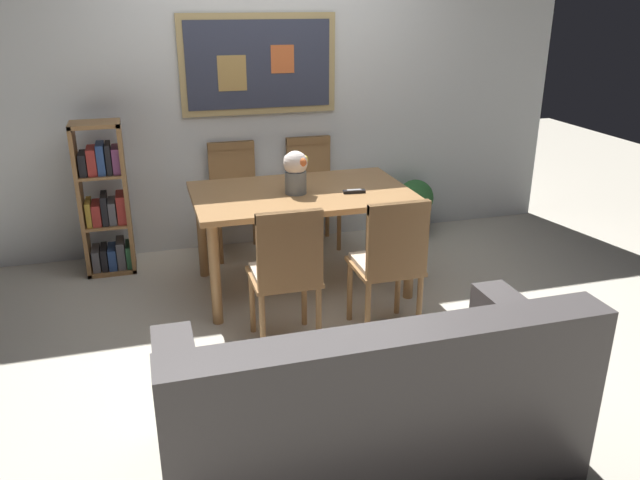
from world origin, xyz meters
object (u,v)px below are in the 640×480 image
dining_chair_far_left (235,189)px  potted_ivy (415,207)px  dining_chair_near_left (286,267)px  leather_couch (369,410)px  bookshelf (105,204)px  flower_vase (296,170)px  dining_chair_far_right (311,183)px  dining_table (301,203)px  dining_chair_near_right (390,256)px  tv_remote (354,191)px

dining_chair_far_left → potted_ivy: 1.62m
dining_chair_near_left → leather_couch: 1.15m
dining_chair_near_left → bookshelf: bearing=124.6°
dining_chair_far_left → flower_vase: bearing=-71.1°
bookshelf → flower_vase: (1.31, -0.74, 0.35)m
leather_couch → potted_ivy: 3.08m
dining_chair_far_right → potted_ivy: size_ratio=1.74×
dining_chair_far_right → bookshelf: (-1.66, -0.16, 0.01)m
dining_table → flower_vase: flower_vase is taller
dining_table → dining_chair_far_right: bearing=70.2°
dining_table → dining_chair_near_left: size_ratio=1.67×
dining_chair_near_left → bookshelf: bookshelf is taller
dining_table → potted_ivy: dining_table is taller
dining_chair_near_right → flower_vase: flower_vase is taller
dining_chair_near_right → dining_chair_far_right: bearing=91.0°
dining_table → dining_chair_far_left: (-0.35, 0.84, -0.11)m
dining_chair_near_left → potted_ivy: size_ratio=1.74×
leather_couch → tv_remote: size_ratio=11.29×
leather_couch → dining_chair_far_left: bearing=93.1°
dining_chair_far_right → flower_vase: flower_vase is taller
dining_chair_far_right → dining_chair_near_right: (0.03, -1.70, 0.00)m
dining_chair_far_left → potted_ivy: size_ratio=1.74×
dining_chair_near_right → leather_couch: 1.25m
dining_chair_far_right → potted_ivy: dining_chair_far_right is taller
dining_chair_near_left → flower_vase: bearing=71.8°
bookshelf → dining_chair_near_left: bearing=-55.4°
dining_chair_near_right → leather_couch: dining_chair_near_right is taller
dining_chair_near_right → potted_ivy: 1.88m
flower_vase → tv_remote: 0.43m
dining_chair_near_left → dining_chair_far_left: same height
bookshelf → dining_table: bearing=-27.3°
dining_chair_far_left → bookshelf: (-1.01, -0.14, 0.01)m
leather_couch → dining_chair_far_right: bearing=79.7°
dining_chair_far_right → dining_chair_far_left: 0.66m
leather_couch → potted_ivy: leather_couch is taller
dining_chair_far_right → dining_chair_near_right: bearing=-89.0°
dining_chair_far_right → bookshelf: size_ratio=0.78×
dining_chair_far_left → potted_ivy: dining_chair_far_left is taller
dining_table → dining_chair_near_right: (0.34, -0.84, -0.11)m
dining_chair_near_right → tv_remote: dining_chair_near_right is taller
dining_chair_near_left → potted_ivy: bearing=45.9°
dining_chair_far_left → bookshelf: bearing=-172.0°
dining_chair_far_right → dining_chair_far_left: (-0.66, -0.01, 0.00)m
bookshelf → potted_ivy: bearing=1.7°
dining_chair_far_right → dining_chair_near_right: 1.70m
dining_chair_near_left → bookshelf: (-1.05, 1.52, 0.01)m
dining_chair_near_left → dining_chair_far_left: 1.67m
leather_couch → potted_ivy: size_ratio=3.44×
dining_table → dining_chair_far_right: dining_chair_far_right is taller
dining_chair_near_right → bookshelf: 2.29m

